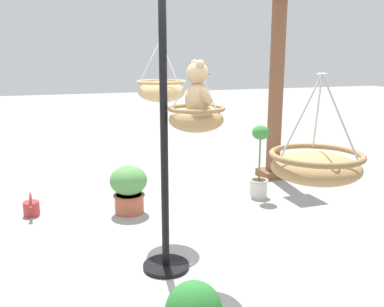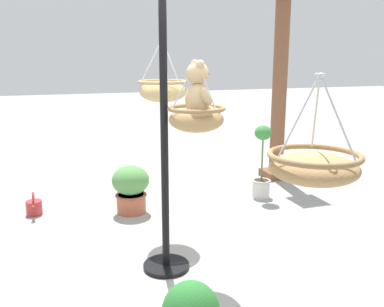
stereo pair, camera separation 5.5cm
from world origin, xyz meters
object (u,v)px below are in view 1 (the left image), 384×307
Objects in this scene: watering_can at (31,208)px; hanging_basket_right_low at (316,165)px; hanging_basket_with_teddy at (196,118)px; greenhouse_pillar_left at (276,91)px; display_pole_central at (165,185)px; potted_plant_bushy_green at (129,188)px; potted_plant_fern_front at (259,166)px; hanging_basket_left_high at (161,90)px; teddy_bear at (199,93)px.

hanging_basket_right_low is at bearing 28.94° from watering_can.
greenhouse_pillar_left reaches higher than hanging_basket_with_teddy.
display_pole_central is at bearing 33.42° from watering_can.
display_pole_central is 0.88× the size of greenhouse_pillar_left.
greenhouse_pillar_left is 2.94m from potted_plant_bushy_green.
hanging_basket_right_low reaches higher than potted_plant_bushy_green.
potted_plant_fern_front is at bearing 137.66° from hanging_basket_with_teddy.
display_pole_central is at bearing -120.96° from hanging_basket_with_teddy.
hanging_basket_left_high is 0.23× the size of greenhouse_pillar_left.
watering_can is (-3.30, -1.83, -1.21)m from hanging_basket_right_low.
hanging_basket_with_teddy is 1.75× the size of watering_can.
potted_plant_fern_front is 1.68× the size of potted_plant_bushy_green.
teddy_bear reaches higher than potted_plant_fern_front.
teddy_bear reaches higher than potted_plant_bushy_green.
hanging_basket_with_teddy is at bearing 59.04° from display_pole_central.
greenhouse_pillar_left is (-2.58, 2.27, -0.24)m from teddy_bear.
potted_plant_bushy_green is at bearing -158.25° from hanging_basket_left_high.
hanging_basket_left_high reaches higher than potted_plant_bushy_green.
hanging_basket_right_low is 3.36m from potted_plant_fern_front.
hanging_basket_with_teddy is 2.55m from potted_plant_fern_front.
hanging_basket_left_high is at bearing 165.93° from display_pole_central.
greenhouse_pillar_left is at bearing 138.42° from hanging_basket_with_teddy.
display_pole_central is 1.61m from hanging_basket_right_low.
watering_can is at bearing -146.58° from display_pole_central.
watering_can is at bearing -95.58° from potted_plant_fern_front.
potted_plant_bushy_green is (-3.00, -0.63, -0.98)m from hanging_basket_right_low.
hanging_basket_with_teddy reaches higher than potted_plant_fern_front.
teddy_bear reaches higher than hanging_basket_right_low.
potted_plant_bushy_green is at bearing 75.68° from watering_can.
potted_plant_fern_front reaches higher than potted_plant_bushy_green.
hanging_basket_with_teddy reaches higher than hanging_basket_right_low.
hanging_basket_with_teddy is 3.45m from greenhouse_pillar_left.
hanging_basket_with_teddy is at bearing -42.34° from potted_plant_fern_front.
watering_can is (0.55, -3.78, -1.33)m from greenhouse_pillar_left.
greenhouse_pillar_left is (-1.54, 2.32, -0.19)m from hanging_basket_left_high.
hanging_basket_left_high is at bearing -178.64° from hanging_basket_with_teddy.
teddy_bear is at bearing 36.71° from watering_can.
watering_can is at bearing -81.68° from greenhouse_pillar_left.
hanging_basket_right_low reaches higher than potted_plant_fern_front.
potted_plant_fern_front is (-0.68, 1.60, -1.16)m from hanging_basket_left_high.
display_pole_central is 4.20× the size of potted_plant_bushy_green.
teddy_bear is at bearing -41.29° from greenhouse_pillar_left.
potted_plant_fern_front is (-3.00, 1.24, -0.86)m from hanging_basket_right_low.
hanging_basket_with_teddy is 1.33m from hanging_basket_right_low.
greenhouse_pillar_left reaches higher than hanging_basket_left_high.
hanging_basket_left_high is (-1.05, -0.02, 0.16)m from hanging_basket_with_teddy.
hanging_basket_with_teddy is (0.15, 0.25, 0.63)m from display_pole_central.
hanging_basket_right_low is 0.23× the size of greenhouse_pillar_left.
teddy_bear is at bearing 2.63° from hanging_basket_left_high.
greenhouse_pillar_left reaches higher than potted_plant_fern_front.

